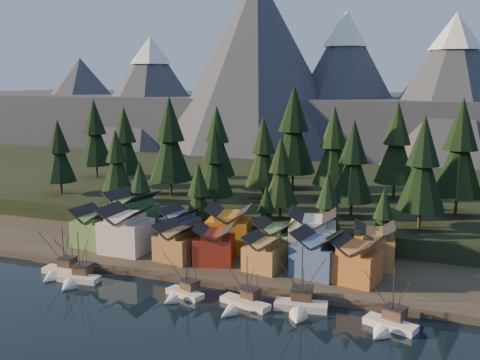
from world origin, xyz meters
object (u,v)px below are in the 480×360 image
at_px(boat_4, 241,298).
at_px(house_back_1, 180,224).
at_px(boat_3, 182,287).
at_px(boat_0, 59,265).
at_px(house_front_1, 126,228).
at_px(boat_1, 76,272).
at_px(boat_6, 388,316).
at_px(boat_5, 300,298).
at_px(house_front_0, 96,226).
at_px(house_back_0, 132,213).

distance_m(boat_4, house_back_1, 36.03).
bearing_deg(boat_3, house_back_1, 134.99).
relative_size(boat_0, boat_3, 1.10).
height_order(boat_4, house_back_1, house_back_1).
bearing_deg(house_front_1, boat_3, -35.55).
relative_size(boat_1, boat_4, 1.06).
bearing_deg(boat_1, boat_6, -5.40).
height_order(boat_6, house_back_1, boat_6).
height_order(boat_3, boat_5, boat_5).
height_order(house_front_0, house_back_0, house_back_0).
distance_m(boat_3, house_back_1, 28.92).
xyz_separation_m(boat_3, house_back_0, (-26.24, 26.10, 5.33)).
xyz_separation_m(boat_4, house_front_0, (-41.74, 17.00, 4.37)).
xyz_separation_m(house_front_0, house_back_0, (3.81, 9.44, 1.17)).
height_order(boat_0, boat_3, boat_0).
relative_size(boat_5, house_back_1, 1.39).
relative_size(boat_4, house_front_0, 1.07).
bearing_deg(house_back_0, boat_5, -12.93).
relative_size(boat_1, house_front_0, 1.13).
distance_m(boat_5, house_back_1, 42.24).
xyz_separation_m(house_front_1, house_back_1, (8.20, 10.01, -0.94)).
xyz_separation_m(boat_1, house_back_0, (-3.81, 26.95, 5.10)).
bearing_deg(boat_4, boat_3, -164.93).
height_order(boat_4, boat_6, boat_6).
xyz_separation_m(boat_3, house_back_1, (-13.09, 25.49, 3.89)).
distance_m(boat_6, house_back_0, 67.98).
bearing_deg(house_back_0, house_front_0, -97.93).
xyz_separation_m(boat_5, boat_6, (14.65, -1.72, -0.26)).
distance_m(boat_5, boat_6, 14.76).
bearing_deg(house_back_0, house_front_1, -50.91).
height_order(boat_4, boat_5, boat_5).
bearing_deg(house_front_0, boat_1, -60.19).
bearing_deg(boat_6, house_front_0, -175.05).
height_order(boat_1, house_front_0, house_front_0).
height_order(house_back_0, house_back_1, house_back_0).
bearing_deg(boat_3, boat_6, 17.81).
height_order(boat_3, house_back_1, house_back_1).
height_order(boat_0, house_back_0, house_back_0).
height_order(boat_3, boat_6, boat_6).
height_order(boat_0, boat_4, boat_0).
relative_size(boat_6, house_front_0, 1.15).
bearing_deg(house_back_1, boat_0, -110.30).
bearing_deg(boat_1, house_back_0, 91.82).
relative_size(boat_1, boat_6, 0.98).
xyz_separation_m(boat_1, house_front_1, (1.15, 16.34, 4.60)).
bearing_deg(boat_4, house_back_1, 150.55).
relative_size(boat_3, house_back_0, 0.81).
bearing_deg(boat_6, house_front_1, -176.01).
bearing_deg(boat_0, boat_5, -1.12).
bearing_deg(boat_0, house_back_1, 56.22).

